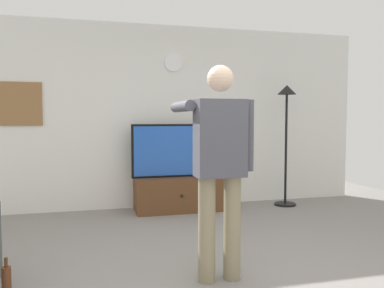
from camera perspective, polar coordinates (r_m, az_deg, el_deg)
The scene contains 9 objects.
ground_plane at distance 3.21m, azimuth 4.53°, elevation -20.50°, with size 8.40×8.40×0.00m, color gray.
back_wall at distance 5.80m, azimuth -4.88°, elevation 4.05°, with size 6.40×0.10×2.70m, color silver.
tv_stand at distance 5.60m, azimuth -2.15°, elevation -7.37°, with size 1.22×0.58×0.48m.
television at distance 5.56m, azimuth -2.27°, elevation -0.97°, with size 1.30×0.07×0.77m.
wall_clock at distance 5.84m, azimuth -2.81°, elevation 11.99°, with size 0.27×0.27×0.03m, color white.
framed_picture at distance 5.76m, azimuth -24.57°, elevation 5.44°, with size 0.66×0.04×0.59m, color olive.
floor_lamp at distance 5.98m, azimuth 13.82°, elevation 3.53°, with size 0.32×0.32×1.83m.
person_standing_nearer_lamp at distance 3.11m, azimuth 4.07°, elevation -2.41°, with size 0.57×0.78×1.74m.
beverage_bottle at distance 3.20m, azimuth -25.78°, elevation -18.24°, with size 0.07×0.07×0.34m.
Camera 1 is at (-0.95, -2.77, 1.32)m, focal length 35.98 mm.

